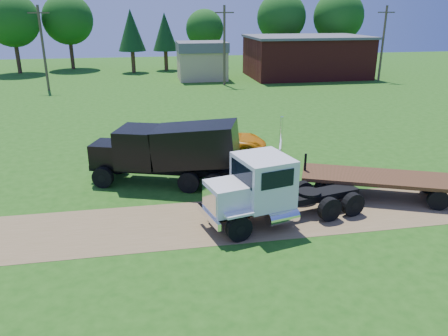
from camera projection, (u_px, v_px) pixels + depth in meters
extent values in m
plane|color=#1C4E11|center=(235.00, 219.00, 18.91)|extent=(140.00, 140.00, 0.00)
cube|color=brown|center=(235.00, 219.00, 18.91)|extent=(120.00, 4.20, 0.01)
cube|color=black|center=(286.00, 201.00, 18.86)|extent=(7.17, 2.54, 0.29)
cylinder|color=black|center=(239.00, 229.00, 17.01)|extent=(1.10, 0.57, 1.05)
cylinder|color=black|center=(239.00, 229.00, 17.01)|extent=(0.44, 0.43, 0.37)
cylinder|color=black|center=(218.00, 208.00, 18.77)|extent=(1.10, 0.57, 1.05)
cylinder|color=black|center=(218.00, 208.00, 18.77)|extent=(0.44, 0.43, 0.37)
cylinder|color=black|center=(329.00, 209.00, 18.64)|extent=(1.10, 0.57, 1.05)
cylinder|color=black|center=(329.00, 209.00, 18.64)|extent=(0.44, 0.43, 0.37)
cylinder|color=black|center=(303.00, 192.00, 20.39)|extent=(1.10, 0.57, 1.05)
cylinder|color=black|center=(303.00, 192.00, 20.39)|extent=(0.44, 0.43, 0.37)
cylinder|color=black|center=(353.00, 204.00, 19.11)|extent=(1.10, 0.57, 1.05)
cylinder|color=black|center=(353.00, 204.00, 19.11)|extent=(0.44, 0.43, 0.37)
cylinder|color=black|center=(325.00, 188.00, 20.86)|extent=(1.10, 0.57, 1.05)
cylinder|color=black|center=(325.00, 188.00, 20.86)|extent=(0.44, 0.43, 0.37)
cube|color=silver|center=(229.00, 196.00, 17.58)|extent=(2.05, 1.98, 1.14)
cube|color=white|center=(210.00, 201.00, 17.27)|extent=(0.41, 1.41, 0.95)
cube|color=white|center=(209.00, 216.00, 17.48)|extent=(0.65, 2.17, 0.29)
cube|color=silver|center=(263.00, 180.00, 17.99)|extent=(2.48, 2.69, 2.00)
cube|color=black|center=(242.00, 173.00, 17.47)|extent=(0.49, 1.87, 0.81)
cube|color=black|center=(278.00, 179.00, 16.85)|extent=(1.40, 0.37, 0.72)
cube|color=black|center=(251.00, 161.00, 18.84)|extent=(1.40, 0.37, 0.72)
cube|color=silver|center=(239.00, 214.00, 16.80)|extent=(1.21, 0.68, 0.10)
cube|color=silver|center=(218.00, 195.00, 18.55)|extent=(1.21, 0.68, 0.10)
cylinder|color=white|center=(282.00, 217.00, 17.62)|extent=(1.43, 0.87, 0.57)
cylinder|color=white|center=(280.00, 167.00, 18.78)|extent=(0.16, 0.16, 4.39)
cylinder|color=black|center=(309.00, 192.00, 19.21)|extent=(1.26, 1.26, 0.11)
cube|color=black|center=(164.00, 169.00, 22.60)|extent=(7.66, 3.42, 0.29)
cylinder|color=black|center=(103.00, 177.00, 22.14)|extent=(1.12, 0.67, 1.07)
cylinder|color=black|center=(103.00, 177.00, 22.14)|extent=(0.47, 0.46, 0.37)
cylinder|color=black|center=(118.00, 164.00, 24.03)|extent=(1.12, 0.67, 1.07)
cylinder|color=black|center=(118.00, 164.00, 24.03)|extent=(0.47, 0.46, 0.37)
cylinder|color=black|center=(189.00, 182.00, 21.52)|extent=(1.12, 0.67, 1.07)
cylinder|color=black|center=(189.00, 182.00, 21.52)|extent=(0.47, 0.46, 0.37)
cylinder|color=black|center=(197.00, 168.00, 23.42)|extent=(1.12, 0.67, 1.07)
cylinder|color=black|center=(197.00, 168.00, 23.42)|extent=(0.47, 0.46, 0.37)
cylinder|color=black|center=(214.00, 184.00, 21.35)|extent=(1.12, 0.67, 1.07)
cylinder|color=black|center=(214.00, 184.00, 21.35)|extent=(0.47, 0.46, 0.37)
cylinder|color=black|center=(220.00, 169.00, 23.24)|extent=(1.12, 0.67, 1.07)
cylinder|color=black|center=(220.00, 169.00, 23.24)|extent=(0.47, 0.46, 0.37)
cube|color=black|center=(111.00, 153.00, 22.74)|extent=(2.19, 2.12, 1.16)
cube|color=white|center=(95.00, 153.00, 22.87)|extent=(0.54, 1.40, 0.97)
cube|color=black|center=(139.00, 147.00, 22.37)|extent=(2.59, 2.83, 1.94)
cube|color=black|center=(120.00, 138.00, 22.36)|extent=(0.67, 1.85, 0.78)
cube|color=black|center=(196.00, 145.00, 21.88)|extent=(4.78, 3.58, 2.36)
imported|color=orange|center=(223.00, 141.00, 27.51)|extent=(5.96, 3.96, 1.52)
cube|color=#3A2912|center=(382.00, 178.00, 20.88)|extent=(7.82, 5.00, 0.17)
cube|color=black|center=(382.00, 182.00, 20.96)|extent=(7.31, 3.78, 0.24)
cylinder|color=black|center=(331.00, 191.00, 20.62)|extent=(0.98, 0.62, 0.94)
cylinder|color=black|center=(331.00, 177.00, 22.43)|extent=(0.98, 0.62, 0.94)
cylinder|color=black|center=(438.00, 200.00, 19.67)|extent=(0.98, 0.62, 0.94)
cylinder|color=black|center=(429.00, 184.00, 21.49)|extent=(0.98, 0.62, 0.94)
cube|color=black|center=(305.00, 163.00, 21.45)|extent=(0.15, 0.15, 0.94)
imported|color=#999999|center=(246.00, 201.00, 18.77)|extent=(0.64, 0.48, 1.60)
imported|color=#999999|center=(198.00, 154.00, 24.84)|extent=(0.90, 0.77, 1.62)
cube|color=maroon|center=(306.00, 57.00, 58.07)|extent=(15.00, 10.00, 5.00)
cube|color=#555559|center=(307.00, 37.00, 57.16)|extent=(15.40, 10.40, 0.30)
cube|color=tan|center=(202.00, 65.00, 55.93)|extent=(6.00, 5.00, 3.60)
cube|color=#555559|center=(202.00, 47.00, 55.14)|extent=(6.20, 5.40, 1.20)
cylinder|color=#453727|center=(43.00, 49.00, 47.32)|extent=(0.28, 0.28, 9.00)
cube|color=#453727|center=(38.00, 13.00, 46.05)|extent=(2.20, 0.14, 0.14)
cylinder|color=#453727|center=(224.00, 46.00, 50.72)|extent=(0.28, 0.28, 9.00)
cube|color=#453727|center=(224.00, 13.00, 49.45)|extent=(2.20, 0.14, 0.14)
cylinder|color=#453727|center=(383.00, 44.00, 54.12)|extent=(0.28, 0.28, 9.00)
cube|color=#453727|center=(386.00, 12.00, 52.85)|extent=(2.20, 0.14, 0.14)
cylinder|color=#341F15|center=(18.00, 59.00, 61.32)|extent=(0.56, 0.56, 3.88)
sphere|color=#124411|center=(12.00, 20.00, 59.52)|extent=(7.31, 7.31, 7.31)
cylinder|color=#341F15|center=(72.00, 56.00, 65.79)|extent=(0.56, 0.56, 3.85)
sphere|color=#124411|center=(68.00, 19.00, 64.00)|extent=(7.27, 7.27, 7.27)
cylinder|color=#341F15|center=(166.00, 60.00, 64.52)|extent=(0.56, 0.56, 2.87)
cone|color=black|center=(165.00, 32.00, 63.13)|extent=(3.61, 3.61, 5.34)
cylinder|color=#341F15|center=(205.00, 56.00, 68.89)|extent=(0.56, 0.56, 3.08)
sphere|color=#124411|center=(205.00, 29.00, 67.45)|extent=(5.81, 5.81, 5.81)
cylinder|color=#341F15|center=(280.00, 53.00, 68.84)|extent=(0.56, 0.56, 3.96)
sphere|color=#124411|center=(281.00, 17.00, 66.99)|extent=(7.47, 7.47, 7.47)
cylinder|color=#341F15|center=(335.00, 53.00, 68.56)|extent=(0.56, 0.56, 4.04)
sphere|color=#124411|center=(339.00, 16.00, 66.67)|extent=(7.62, 7.62, 7.62)
cylinder|color=#341F15|center=(133.00, 62.00, 62.22)|extent=(0.56, 0.56, 3.04)
cone|color=black|center=(131.00, 30.00, 60.75)|extent=(3.82, 3.82, 5.64)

